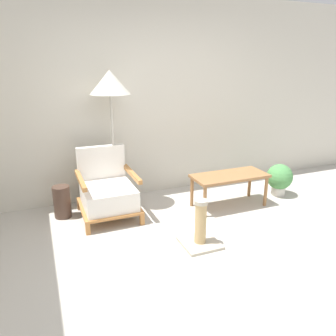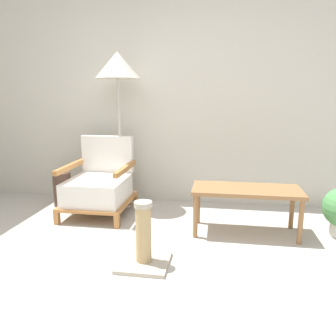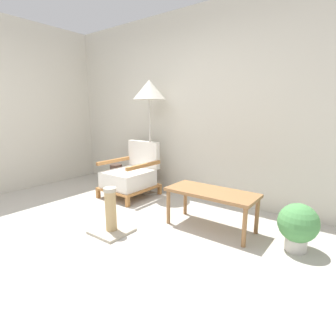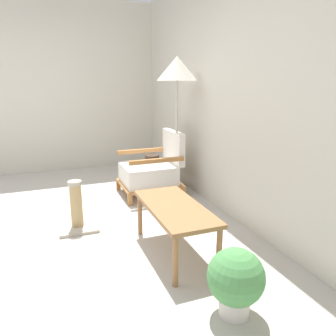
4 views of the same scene
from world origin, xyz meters
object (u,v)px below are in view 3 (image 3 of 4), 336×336
at_px(coffee_table, 211,196).
at_px(vase, 116,176).
at_px(scratching_post, 111,218).
at_px(floor_lamp, 149,93).
at_px(potted_plant, 298,225).
at_px(armchair, 131,175).

distance_m(coffee_table, vase, 2.13).
xyz_separation_m(coffee_table, scratching_post, (-0.80, -0.74, -0.21)).
distance_m(floor_lamp, scratching_post, 2.00).
relative_size(floor_lamp, scratching_post, 3.46).
xyz_separation_m(vase, potted_plant, (2.94, -0.42, 0.06)).
relative_size(armchair, floor_lamp, 0.47).
distance_m(coffee_table, potted_plant, 0.88).
relative_size(coffee_table, vase, 2.48).
bearing_deg(armchair, scratching_post, -54.73).
relative_size(floor_lamp, potted_plant, 3.80).
bearing_deg(vase, scratching_post, -43.93).
bearing_deg(coffee_table, armchair, 168.75).
bearing_deg(potted_plant, scratching_post, -154.59).
bearing_deg(potted_plant, floor_lamp, 166.86).
relative_size(vase, scratching_post, 0.79).
bearing_deg(coffee_table, scratching_post, -137.45).
xyz_separation_m(coffee_table, vase, (-2.07, 0.48, -0.18)).
height_order(potted_plant, scratching_post, scratching_post).
distance_m(armchair, floor_lamp, 1.27).
bearing_deg(coffee_table, floor_lamp, 157.09).
bearing_deg(floor_lamp, scratching_post, -66.38).
distance_m(armchair, vase, 0.57).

